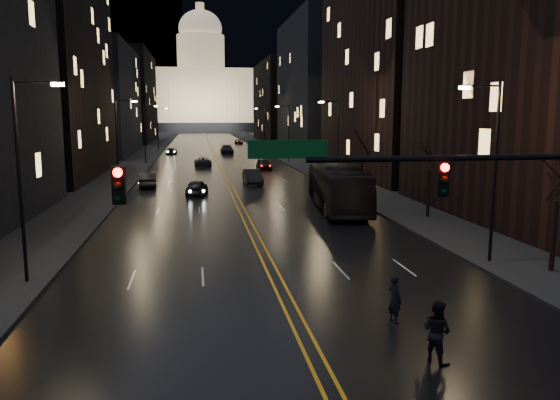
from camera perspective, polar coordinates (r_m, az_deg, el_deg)
name	(u,v)px	position (r m, az deg, el deg)	size (l,w,h in m)	color
ground	(321,370)	(16.83, 4.29, -17.32)	(900.00, 900.00, 0.00)	black
road	(209,143)	(144.93, -7.44, 5.88)	(20.00, 320.00, 0.02)	black
sidewalk_left	(154,144)	(145.26, -13.00, 5.77)	(8.00, 320.00, 0.16)	black
sidewalk_right	(262,143)	(145.93, -1.91, 6.00)	(8.00, 320.00, 0.16)	black
center_line	(209,143)	(144.93, -7.44, 5.89)	(0.62, 320.00, 0.01)	orange
building_left_mid	(41,58)	(71.19, -23.68, 13.46)	(12.00, 30.00, 28.00)	black
building_left_far	(99,101)	(108.15, -18.39, 9.81)	(12.00, 34.00, 20.00)	black
building_left_dist	(129,98)	(155.75, -15.50, 10.26)	(12.00, 40.00, 24.00)	black
building_right_near	(559,46)	(42.71, 27.14, 14.09)	(12.00, 26.00, 24.00)	black
building_right_tall	(400,17)	(70.14, 12.40, 18.19)	(12.00, 30.00, 38.00)	black
building_right_mid	(320,86)	(109.61, 4.22, 11.78)	(12.00, 34.00, 26.00)	black
building_right_dist	(282,102)	(156.66, 0.20, 10.20)	(12.00, 40.00, 22.00)	black
mountain_ridge	(255,32)	(401.23, -2.60, 17.13)	(520.00, 60.00, 130.00)	black
capitol	(202,94)	(264.90, -8.18, 10.91)	(90.00, 50.00, 58.50)	black
traffic_signal	(518,194)	(17.59, 23.59, 0.55)	(17.29, 0.45, 7.00)	black
streetlamp_right_near	(492,163)	(28.63, 21.25, 3.59)	(2.13, 0.25, 9.00)	black
streetlamp_left_near	(23,170)	(25.86, -25.24, 2.84)	(2.13, 0.25, 9.00)	black
streetlamp_right_mid	(336,138)	(56.58, 5.89, 6.47)	(2.13, 0.25, 9.00)	black
streetlamp_left_mid	(119,139)	(55.23, -16.50, 6.10)	(2.13, 0.25, 9.00)	black
streetlamp_right_far	(288,130)	(85.93, 0.80, 7.33)	(2.13, 0.25, 9.00)	black
streetlamp_left_far	(146,131)	(85.04, -13.84, 7.06)	(2.13, 0.25, 9.00)	black
streetlamp_right_dist	(264,126)	(115.61, -1.70, 7.73)	(2.13, 0.25, 9.00)	black
streetlamp_left_dist	(159,126)	(114.95, -12.56, 7.51)	(2.13, 0.25, 9.00)	black
tree_right_near	(558,179)	(28.20, 27.07, 2.01)	(2.40, 2.40, 6.65)	black
tree_right_mid	(430,156)	(40.33, 15.41, 4.45)	(2.40, 2.40, 6.65)	black
tree_right_far	(362,144)	(55.29, 8.61, 5.78)	(2.40, 2.40, 6.65)	black
bus	(338,187)	(43.19, 6.05, 1.40)	(3.08, 13.17, 3.67)	black
oncoming_car_a	(197,188)	(51.20, -8.70, 1.29)	(1.76, 4.37, 1.49)	black
oncoming_car_b	(147,180)	(58.07, -13.70, 2.08)	(1.69, 4.84, 1.59)	black
oncoming_car_c	(203,162)	(80.47, -8.08, 3.99)	(2.23, 4.85, 1.35)	black
oncoming_car_d	(171,151)	(104.92, -11.27, 5.01)	(1.80, 4.43, 1.28)	black
receding_car_a	(253,177)	(58.74, -2.89, 2.42)	(1.74, 4.98, 1.64)	black
receding_car_b	(264,164)	(74.31, -1.70, 3.76)	(1.84, 4.58, 1.56)	black
receding_car_c	(227,149)	(106.01, -5.56, 5.28)	(2.32, 5.70, 1.65)	black
receding_car_d	(239,141)	(142.05, -4.33, 6.12)	(2.07, 4.49, 1.25)	black
pedestrian_a	(395,299)	(20.31, 11.91, -10.09)	(0.65, 0.43, 1.78)	black
pedestrian_b	(437,332)	(17.54, 16.06, -13.07)	(0.94, 0.52, 1.94)	black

